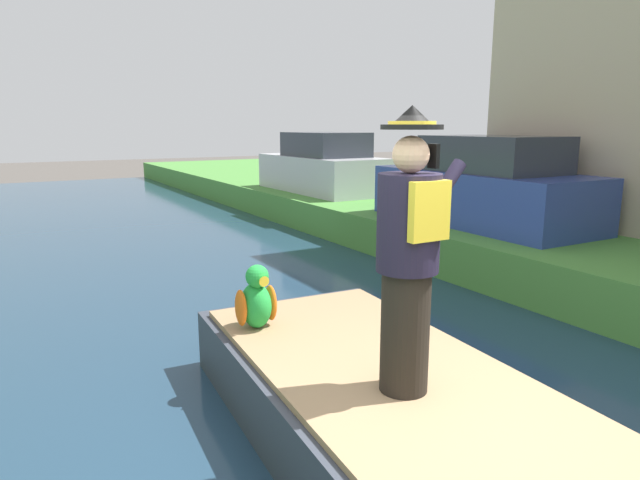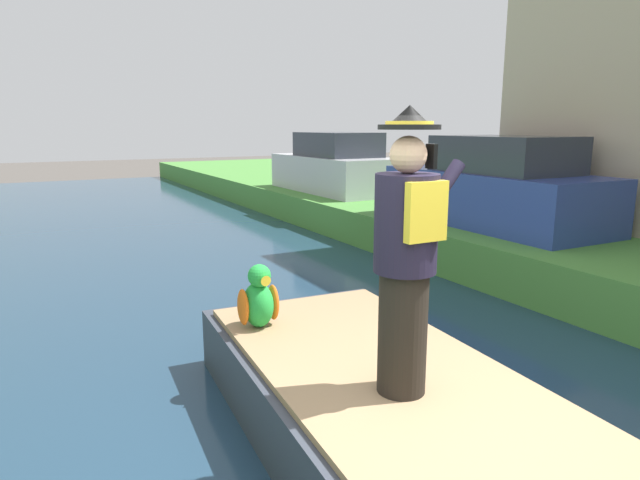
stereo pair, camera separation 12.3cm
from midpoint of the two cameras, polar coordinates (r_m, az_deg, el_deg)
name	(u,v)px [view 1 (the left image)]	position (r m, az deg, el deg)	size (l,w,h in m)	color
boat	(395,415)	(4.15, 6.95, -17.65)	(2.09, 4.32, 0.61)	#333842
person_pirate	(409,255)	(3.51, 8.22, -1.53)	(0.61, 0.42, 1.85)	black
parrot_plush	(256,301)	(4.81, -7.38, -6.27)	(0.36, 0.35, 0.57)	green
parked_car_blue	(484,187)	(9.89, 16.32, 5.30)	(1.77, 4.03, 1.50)	#2D4293
parked_car_silver	(322,167)	(14.25, -0.04, 7.63)	(1.74, 4.02, 1.50)	#B7B7BC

